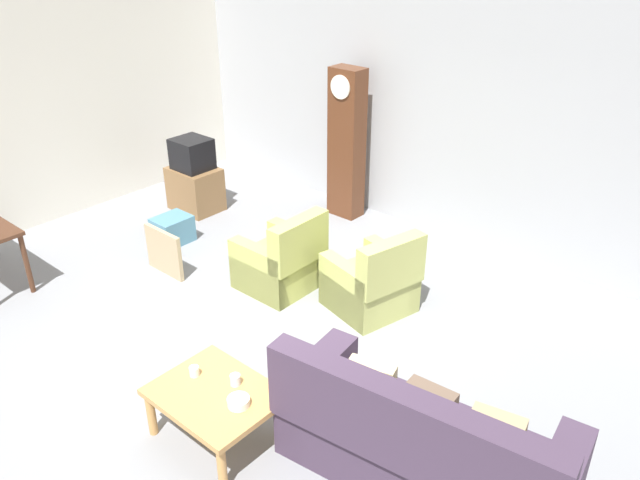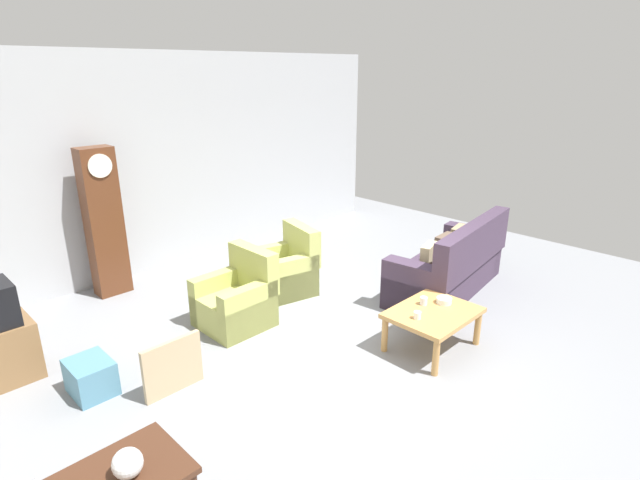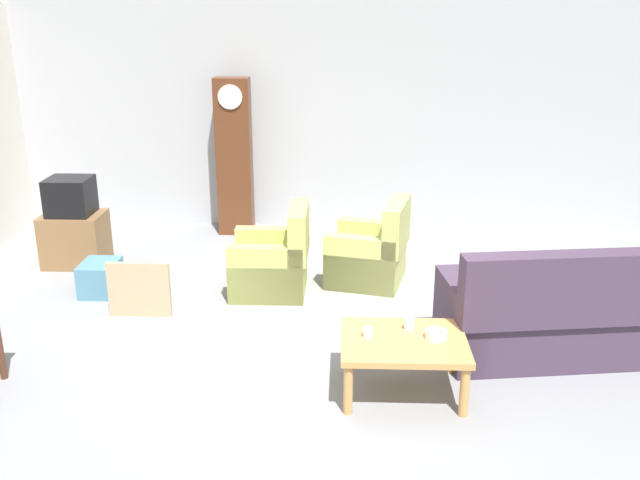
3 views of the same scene
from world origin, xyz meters
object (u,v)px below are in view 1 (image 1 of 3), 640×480
at_px(couch_floral, 421,446).
at_px(coffee_table_wood, 216,398).
at_px(tv_crt, 192,154).
at_px(framed_picture_leaning, 164,252).
at_px(storage_box_blue, 173,230).
at_px(grandfather_clock, 347,144).
at_px(cup_blue_rimmed, 235,380).
at_px(armchair_olive_near, 281,263).
at_px(cup_white_porcelain, 194,371).
at_px(bowl_white_stacked, 239,402).
at_px(tv_stand_cabinet, 195,189).
at_px(armchair_olive_far, 372,284).

xyz_separation_m(couch_floral, coffee_table_wood, (-1.45, -0.66, 0.03)).
xyz_separation_m(tv_crt, framed_picture_leaning, (1.13, -1.38, -0.54)).
height_order(coffee_table_wood, storage_box_blue, coffee_table_wood).
relative_size(grandfather_clock, storage_box_blue, 4.48).
bearing_deg(cup_blue_rimmed, armchair_olive_near, 124.86).
relative_size(couch_floral, armchair_olive_near, 2.39).
relative_size(coffee_table_wood, cup_white_porcelain, 11.92).
bearing_deg(bowl_white_stacked, cup_blue_rimmed, 143.36).
bearing_deg(coffee_table_wood, couch_floral, 24.42).
relative_size(coffee_table_wood, cup_blue_rimmed, 10.77).
height_order(storage_box_blue, cup_blue_rimmed, cup_blue_rimmed).
distance_m(storage_box_blue, cup_blue_rimmed, 3.50).
bearing_deg(tv_crt, armchair_olive_near, -16.90).
bearing_deg(coffee_table_wood, tv_crt, 143.04).
relative_size(couch_floral, cup_blue_rimmed, 24.66).
height_order(coffee_table_wood, tv_crt, tv_crt).
bearing_deg(cup_white_porcelain, bowl_white_stacked, -0.19).
height_order(framed_picture_leaning, bowl_white_stacked, framed_picture_leaning).
relative_size(armchair_olive_near, grandfather_clock, 0.46).
height_order(couch_floral, armchair_olive_near, couch_floral).
height_order(tv_crt, storage_box_blue, tv_crt).
bearing_deg(coffee_table_wood, armchair_olive_near, 121.44).
bearing_deg(grandfather_clock, armchair_olive_near, -70.88).
bearing_deg(tv_stand_cabinet, cup_blue_rimmed, -34.84).
relative_size(grandfather_clock, bowl_white_stacked, 11.81).
xyz_separation_m(armchair_olive_near, cup_white_porcelain, (0.93, -1.94, 0.19)).
height_order(armchair_olive_far, tv_crt, tv_crt).
bearing_deg(cup_white_porcelain, armchair_olive_near, 115.49).
bearing_deg(cup_white_porcelain, grandfather_clock, 112.35).
distance_m(couch_floral, storage_box_blue, 4.61).
bearing_deg(framed_picture_leaning, bowl_white_stacked, -25.59).
distance_m(armchair_olive_near, tv_crt, 2.52).
bearing_deg(tv_stand_cabinet, armchair_olive_near, -16.90).
relative_size(armchair_olive_far, tv_crt, 1.97).
bearing_deg(armchair_olive_near, framed_picture_leaning, -151.70).
relative_size(tv_crt, framed_picture_leaning, 0.80).
bearing_deg(cup_blue_rimmed, cup_white_porcelain, -156.60).
xyz_separation_m(tv_stand_cabinet, storage_box_blue, (0.56, -0.84, -0.13)).
bearing_deg(bowl_white_stacked, coffee_table_wood, -175.11).
height_order(couch_floral, armchair_olive_far, couch_floral).
height_order(couch_floral, cup_blue_rimmed, couch_floral).
relative_size(tv_stand_cabinet, framed_picture_leaning, 1.13).
bearing_deg(armchair_olive_near, bowl_white_stacked, -53.34).
xyz_separation_m(coffee_table_wood, tv_crt, (-3.56, 2.68, 0.43)).
height_order(grandfather_clock, storage_box_blue, grandfather_clock).
bearing_deg(bowl_white_stacked, grandfather_clock, 118.55).
distance_m(grandfather_clock, cup_white_porcelain, 4.26).
height_order(armchair_olive_near, tv_stand_cabinet, armchair_olive_near).
xyz_separation_m(tv_crt, cup_white_porcelain, (3.29, -2.66, -0.32)).
bearing_deg(coffee_table_wood, armchair_olive_far, 94.45).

